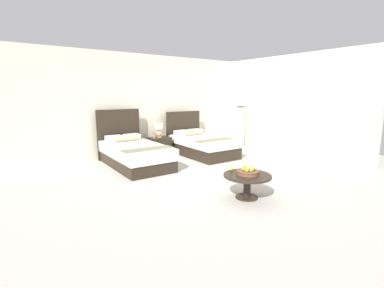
{
  "coord_description": "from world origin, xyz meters",
  "views": [
    {
      "loc": [
        -3.8,
        -4.62,
        1.76
      ],
      "look_at": [
        -0.12,
        0.45,
        0.61
      ],
      "focal_mm": 26.1,
      "sensor_mm": 36.0,
      "label": 1
    }
  ],
  "objects_px": {
    "coffee_table": "(247,180)",
    "fruit_bowl": "(248,171)",
    "nightstand": "(159,146)",
    "vase": "(154,135)",
    "floor_lamp_corner": "(240,126)",
    "loose_apple": "(231,169)",
    "bed_near_window": "(134,153)",
    "bed_near_corner": "(201,145)",
    "table_lamp": "(159,129)"
  },
  "relations": [
    {
      "from": "nightstand",
      "to": "floor_lamp_corner",
      "type": "xyz_separation_m",
      "value": [
        2.96,
        -0.31,
        0.41
      ]
    },
    {
      "from": "coffee_table",
      "to": "bed_near_corner",
      "type": "bearing_deg",
      "value": 65.23
    },
    {
      "from": "vase",
      "to": "fruit_bowl",
      "type": "xyz_separation_m",
      "value": [
        -0.27,
        -3.78,
        -0.12
      ]
    },
    {
      "from": "bed_near_corner",
      "to": "fruit_bowl",
      "type": "bearing_deg",
      "value": -114.46
    },
    {
      "from": "vase",
      "to": "coffee_table",
      "type": "distance_m",
      "value": 3.81
    },
    {
      "from": "bed_near_corner",
      "to": "table_lamp",
      "type": "relative_size",
      "value": 5.22
    },
    {
      "from": "vase",
      "to": "coffee_table",
      "type": "xyz_separation_m",
      "value": [
        -0.29,
        -3.79,
        -0.27
      ]
    },
    {
      "from": "vase",
      "to": "loose_apple",
      "type": "xyz_separation_m",
      "value": [
        -0.37,
        -3.47,
        -0.14
      ]
    },
    {
      "from": "nightstand",
      "to": "fruit_bowl",
      "type": "bearing_deg",
      "value": -96.68
    },
    {
      "from": "fruit_bowl",
      "to": "table_lamp",
      "type": "bearing_deg",
      "value": 83.36
    },
    {
      "from": "coffee_table",
      "to": "vase",
      "type": "bearing_deg",
      "value": 85.56
    },
    {
      "from": "bed_near_window",
      "to": "vase",
      "type": "height_order",
      "value": "bed_near_window"
    },
    {
      "from": "vase",
      "to": "coffee_table",
      "type": "height_order",
      "value": "vase"
    },
    {
      "from": "nightstand",
      "to": "fruit_bowl",
      "type": "relative_size",
      "value": 1.58
    },
    {
      "from": "floor_lamp_corner",
      "to": "vase",
      "type": "bearing_deg",
      "value": 175.09
    },
    {
      "from": "bed_near_corner",
      "to": "vase",
      "type": "distance_m",
      "value": 1.36
    },
    {
      "from": "bed_near_window",
      "to": "floor_lamp_corner",
      "type": "bearing_deg",
      "value": 5.57
    },
    {
      "from": "bed_near_window",
      "to": "loose_apple",
      "type": "distance_m",
      "value": 2.86
    },
    {
      "from": "fruit_bowl",
      "to": "loose_apple",
      "type": "xyz_separation_m",
      "value": [
        -0.1,
        0.31,
        -0.03
      ]
    },
    {
      "from": "coffee_table",
      "to": "fruit_bowl",
      "type": "distance_m",
      "value": 0.16
    },
    {
      "from": "vase",
      "to": "loose_apple",
      "type": "distance_m",
      "value": 3.49
    },
    {
      "from": "table_lamp",
      "to": "vase",
      "type": "xyz_separation_m",
      "value": [
        -0.18,
        -0.06,
        -0.17
      ]
    },
    {
      "from": "nightstand",
      "to": "fruit_bowl",
      "type": "distance_m",
      "value": 3.85
    },
    {
      "from": "table_lamp",
      "to": "loose_apple",
      "type": "distance_m",
      "value": 3.59
    },
    {
      "from": "bed_near_window",
      "to": "fruit_bowl",
      "type": "bearing_deg",
      "value": -78.06
    },
    {
      "from": "coffee_table",
      "to": "loose_apple",
      "type": "xyz_separation_m",
      "value": [
        -0.07,
        0.32,
        0.13
      ]
    },
    {
      "from": "fruit_bowl",
      "to": "loose_apple",
      "type": "bearing_deg",
      "value": 107.3
    },
    {
      "from": "bed_near_window",
      "to": "floor_lamp_corner",
      "type": "relative_size",
      "value": 1.68
    },
    {
      "from": "bed_near_window",
      "to": "vase",
      "type": "bearing_deg",
      "value": 35.67
    },
    {
      "from": "loose_apple",
      "to": "floor_lamp_corner",
      "type": "relative_size",
      "value": 0.05
    },
    {
      "from": "bed_near_corner",
      "to": "floor_lamp_corner",
      "type": "relative_size",
      "value": 1.59
    },
    {
      "from": "bed_near_corner",
      "to": "table_lamp",
      "type": "height_order",
      "value": "bed_near_corner"
    },
    {
      "from": "bed_near_corner",
      "to": "nightstand",
      "type": "distance_m",
      "value": 1.2
    },
    {
      "from": "bed_near_corner",
      "to": "loose_apple",
      "type": "bearing_deg",
      "value": -118.36
    },
    {
      "from": "bed_near_corner",
      "to": "coffee_table",
      "type": "relative_size",
      "value": 2.62
    },
    {
      "from": "floor_lamp_corner",
      "to": "loose_apple",
      "type": "bearing_deg",
      "value": -137.58
    },
    {
      "from": "bed_near_window",
      "to": "loose_apple",
      "type": "bearing_deg",
      "value": -78.67
    },
    {
      "from": "nightstand",
      "to": "vase",
      "type": "distance_m",
      "value": 0.38
    },
    {
      "from": "fruit_bowl",
      "to": "bed_near_corner",
      "type": "bearing_deg",
      "value": 65.54
    },
    {
      "from": "bed_near_window",
      "to": "bed_near_corner",
      "type": "relative_size",
      "value": 1.06
    },
    {
      "from": "coffee_table",
      "to": "nightstand",
      "type": "bearing_deg",
      "value": 82.97
    },
    {
      "from": "loose_apple",
      "to": "coffee_table",
      "type": "bearing_deg",
      "value": -77.58
    },
    {
      "from": "table_lamp",
      "to": "fruit_bowl",
      "type": "height_order",
      "value": "table_lamp"
    },
    {
      "from": "bed_near_window",
      "to": "table_lamp",
      "type": "relative_size",
      "value": 5.52
    },
    {
      "from": "bed_near_window",
      "to": "bed_near_corner",
      "type": "distance_m",
      "value": 2.07
    },
    {
      "from": "fruit_bowl",
      "to": "floor_lamp_corner",
      "type": "relative_size",
      "value": 0.28
    },
    {
      "from": "table_lamp",
      "to": "bed_near_corner",
      "type": "bearing_deg",
      "value": -37.02
    },
    {
      "from": "bed_near_window",
      "to": "nightstand",
      "type": "bearing_deg",
      "value": 32.56
    },
    {
      "from": "loose_apple",
      "to": "floor_lamp_corner",
      "type": "xyz_separation_m",
      "value": [
        3.5,
        3.2,
        0.22
      ]
    },
    {
      "from": "loose_apple",
      "to": "floor_lamp_corner",
      "type": "bearing_deg",
      "value": 42.42
    }
  ]
}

